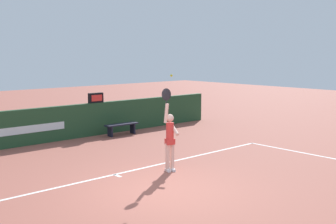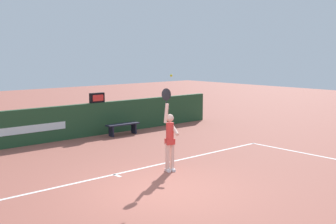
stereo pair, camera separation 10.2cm
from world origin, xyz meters
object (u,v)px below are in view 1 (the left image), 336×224
at_px(courtside_bench_near, 122,126).
at_px(speed_display, 96,98).
at_px(tennis_player, 170,137).
at_px(tennis_ball, 171,75).

bearing_deg(courtside_bench_near, speed_display, 137.58).
bearing_deg(tennis_player, tennis_ball, -125.38).
bearing_deg(speed_display, courtside_bench_near, -42.42).
xyz_separation_m(speed_display, tennis_ball, (-1.59, -6.23, 1.19)).
distance_m(tennis_player, courtside_bench_near, 5.72).
xyz_separation_m(speed_display, courtside_bench_near, (0.75, -0.69, -1.16)).
bearing_deg(tennis_ball, tennis_player, 54.62).
distance_m(speed_display, tennis_ball, 6.54).
bearing_deg(tennis_ball, speed_display, 75.70).
relative_size(speed_display, tennis_player, 0.27).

